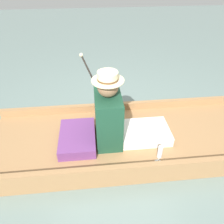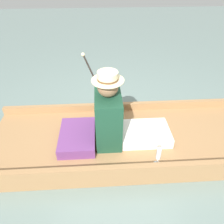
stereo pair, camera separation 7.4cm
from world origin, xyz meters
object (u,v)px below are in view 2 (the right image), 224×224
seated_person (117,118)px  teddy_bear (109,103)px  walking_cane (95,81)px  wine_glass (159,155)px

seated_person → teddy_bear: seated_person is taller
teddy_bear → walking_cane: 0.32m
seated_person → walking_cane: 0.57m
walking_cane → seated_person: bearing=24.3°
seated_person → wine_glass: size_ratio=3.76×
seated_person → walking_cane: same height
teddy_bear → walking_cane: bearing=-118.5°
seated_person → wine_glass: bearing=36.7°
teddy_bear → seated_person: bearing=8.8°
wine_glass → walking_cane: 1.12m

